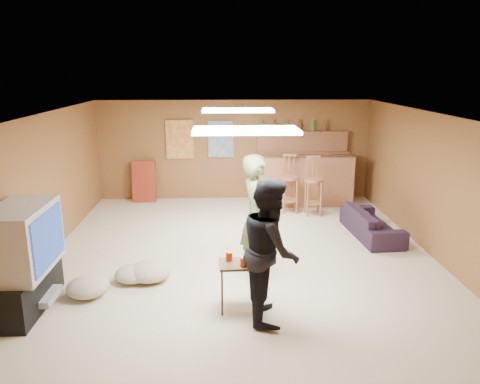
{
  "coord_description": "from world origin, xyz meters",
  "views": [
    {
      "loc": [
        -0.27,
        -6.8,
        2.84
      ],
      "look_at": [
        0.0,
        0.2,
        1.0
      ],
      "focal_mm": 35.0,
      "sensor_mm": 36.0,
      "label": 1
    }
  ],
  "objects_px": {
    "tv_body": "(22,239)",
    "bar_counter": "(305,179)",
    "person_olive": "(256,218)",
    "person_black": "(270,250)",
    "sofa": "(372,223)",
    "tray_table": "(239,286)"
  },
  "relations": [
    {
      "from": "tv_body",
      "to": "bar_counter",
      "type": "bearing_deg",
      "value": 47.0
    },
    {
      "from": "tv_body",
      "to": "person_olive",
      "type": "relative_size",
      "value": 0.63
    },
    {
      "from": "tv_body",
      "to": "bar_counter",
      "type": "xyz_separation_m",
      "value": [
        4.15,
        4.45,
        -0.35
      ]
    },
    {
      "from": "person_olive",
      "to": "person_black",
      "type": "relative_size",
      "value": 1.05
    },
    {
      "from": "tv_body",
      "to": "person_black",
      "type": "xyz_separation_m",
      "value": [
        2.92,
        -0.31,
        -0.06
      ]
    },
    {
      "from": "person_olive",
      "to": "sofa",
      "type": "relative_size",
      "value": 1.09
    },
    {
      "from": "tv_body",
      "to": "person_olive",
      "type": "distance_m",
      "value": 2.94
    },
    {
      "from": "person_olive",
      "to": "person_black",
      "type": "height_order",
      "value": "person_olive"
    },
    {
      "from": "tv_body",
      "to": "tray_table",
      "type": "xyz_separation_m",
      "value": [
        2.56,
        -0.13,
        -0.6
      ]
    },
    {
      "from": "tv_body",
      "to": "bar_counter",
      "type": "distance_m",
      "value": 6.09
    },
    {
      "from": "sofa",
      "to": "tray_table",
      "type": "relative_size",
      "value": 2.67
    },
    {
      "from": "tray_table",
      "to": "person_black",
      "type": "bearing_deg",
      "value": -27.63
    },
    {
      "from": "tray_table",
      "to": "sofa",
      "type": "bearing_deg",
      "value": 46.0
    },
    {
      "from": "person_olive",
      "to": "bar_counter",
      "type": "bearing_deg",
      "value": -29.16
    },
    {
      "from": "person_olive",
      "to": "sofa",
      "type": "distance_m",
      "value": 2.77
    },
    {
      "from": "person_black",
      "to": "tv_body",
      "type": "bearing_deg",
      "value": 84.64
    },
    {
      "from": "person_black",
      "to": "sofa",
      "type": "xyz_separation_m",
      "value": [
        2.07,
        2.7,
        -0.61
      ]
    },
    {
      "from": "person_black",
      "to": "tray_table",
      "type": "relative_size",
      "value": 2.78
    },
    {
      "from": "tv_body",
      "to": "tray_table",
      "type": "distance_m",
      "value": 2.63
    },
    {
      "from": "sofa",
      "to": "tray_table",
      "type": "bearing_deg",
      "value": 131.92
    },
    {
      "from": "sofa",
      "to": "bar_counter",
      "type": "bearing_deg",
      "value": 18.02
    },
    {
      "from": "bar_counter",
      "to": "tray_table",
      "type": "bearing_deg",
      "value": -109.14
    }
  ]
}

